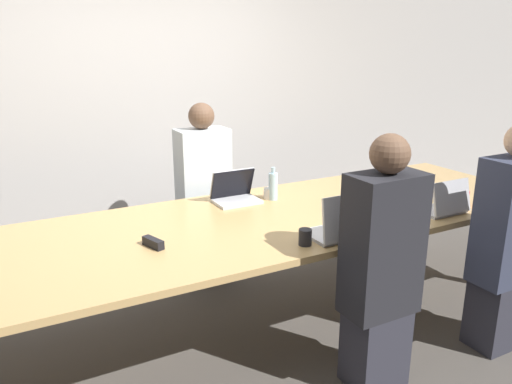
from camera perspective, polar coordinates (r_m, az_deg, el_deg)
ground_plane at (r=3.45m, az=-3.26°, el=-15.91°), size 24.00×24.00×0.00m
curtain_wall at (r=4.57m, az=-12.98°, el=10.52°), size 12.00×0.06×2.80m
conference_table at (r=3.12m, az=-3.47°, el=-4.60°), size 4.76×1.29×0.77m
laptop_far_center at (r=3.54m, az=-2.45°, el=-0.04°), size 0.32×0.23×0.23m
person_far_center at (r=4.00m, az=-5.98°, el=-0.38°), size 0.40×0.24×1.42m
cup_far_center at (r=3.61m, az=1.62°, el=-0.15°), size 0.09×0.09×0.08m
bottle_far_center at (r=3.57m, az=1.96°, el=0.72°), size 0.07×0.07×0.24m
laptop_near_midright at (r=2.89m, az=9.50°, el=-3.83°), size 0.31×0.27×0.28m
person_near_midright at (r=2.77m, az=14.07°, el=-8.64°), size 0.40×0.24×1.43m
cup_near_midright at (r=2.79m, az=5.64°, el=-5.16°), size 0.07×0.07×0.09m
laptop_near_right at (r=3.51m, az=20.81°, el=-1.27°), size 0.31×0.23×0.23m
person_near_right at (r=3.39m, az=26.73°, el=-5.35°), size 0.40×0.24×1.42m
cup_near_right at (r=3.75m, az=22.61°, el=-0.63°), size 0.08×0.08×0.10m
stapler at (r=2.82m, az=-11.68°, el=-5.70°), size 0.09×0.16×0.05m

